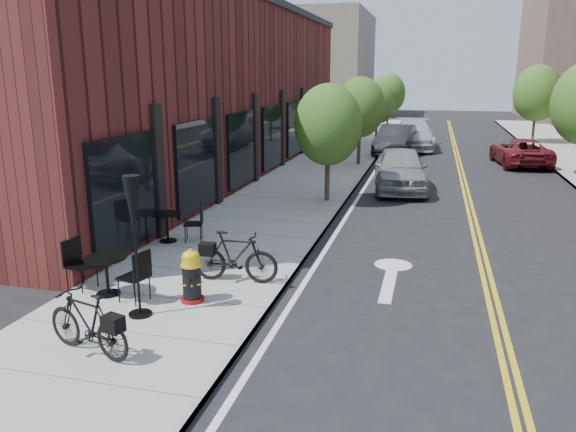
% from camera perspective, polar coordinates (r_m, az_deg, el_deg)
% --- Properties ---
extents(ground, '(120.00, 120.00, 0.00)m').
position_cam_1_polar(ground, '(10.29, -2.07, -9.92)').
color(ground, black).
rests_on(ground, ground).
extents(sidewalk_near, '(4.00, 70.00, 0.12)m').
position_cam_1_polar(sidewalk_near, '(20.00, 0.54, 2.30)').
color(sidewalk_near, '#9E9B93').
rests_on(sidewalk_near, ground).
extents(building_near, '(5.00, 28.00, 7.00)m').
position_cam_1_polar(building_near, '(24.77, -7.53, 12.52)').
color(building_near, '#451916').
rests_on(building_near, ground).
extents(bg_building_left, '(8.00, 14.00, 10.00)m').
position_cam_1_polar(bg_building_left, '(57.99, 3.95, 15.05)').
color(bg_building_left, '#726656').
rests_on(bg_building_left, ground).
extents(tree_near_a, '(2.20, 2.20, 3.81)m').
position_cam_1_polar(tree_near_a, '(18.36, 4.10, 9.22)').
color(tree_near_a, '#382B1E').
rests_on(tree_near_a, sidewalk_near).
extents(tree_near_b, '(2.30, 2.30, 3.98)m').
position_cam_1_polar(tree_near_b, '(26.24, 7.34, 10.90)').
color(tree_near_b, '#382B1E').
rests_on(tree_near_b, sidewalk_near).
extents(tree_near_c, '(2.10, 2.10, 3.67)m').
position_cam_1_polar(tree_near_c, '(34.19, 9.07, 11.30)').
color(tree_near_c, '#382B1E').
rests_on(tree_near_c, sidewalk_near).
extents(tree_near_d, '(2.40, 2.40, 4.11)m').
position_cam_1_polar(tree_near_d, '(42.15, 10.18, 12.14)').
color(tree_near_d, '#382B1E').
rests_on(tree_near_d, sidewalk_near).
extents(tree_far_c, '(2.80, 2.80, 4.62)m').
position_cam_1_polar(tree_far_c, '(37.48, 23.99, 11.33)').
color(tree_far_c, '#382B1E').
rests_on(tree_far_c, sidewalk_far).
extents(fire_hydrant, '(0.57, 0.57, 1.01)m').
position_cam_1_polar(fire_hydrant, '(10.51, -9.77, -6.08)').
color(fire_hydrant, maroon).
rests_on(fire_hydrant, sidewalk_near).
extents(bicycle_left, '(1.73, 0.91, 1.00)m').
position_cam_1_polar(bicycle_left, '(9.00, -19.70, -10.19)').
color(bicycle_left, black).
rests_on(bicycle_left, sidewalk_near).
extents(bicycle_right, '(1.78, 0.60, 1.06)m').
position_cam_1_polar(bicycle_right, '(11.34, -5.38, -4.14)').
color(bicycle_right, black).
rests_on(bicycle_right, sidewalk_near).
extents(bistro_set_b, '(1.86, 0.94, 0.98)m').
position_cam_1_polar(bistro_set_b, '(11.19, -17.96, -5.24)').
color(bistro_set_b, black).
rests_on(bistro_set_b, sidewalk_near).
extents(bistro_set_c, '(1.79, 0.96, 0.94)m').
position_cam_1_polar(bistro_set_c, '(14.30, -12.18, -0.72)').
color(bistro_set_c, black).
rests_on(bistro_set_c, sidewalk_near).
extents(patio_umbrella, '(0.40, 0.40, 2.48)m').
position_cam_1_polar(patio_umbrella, '(9.72, -15.42, -0.07)').
color(patio_umbrella, black).
rests_on(patio_umbrella, sidewalk_near).
extents(parked_car_a, '(2.35, 4.78, 1.57)m').
position_cam_1_polar(parked_car_a, '(21.19, 11.32, 4.69)').
color(parked_car_a, gray).
rests_on(parked_car_a, ground).
extents(parked_car_b, '(2.13, 4.93, 1.58)m').
position_cam_1_polar(parked_car_b, '(30.54, 10.89, 7.60)').
color(parked_car_b, black).
rests_on(parked_car_b, ground).
extents(parked_car_c, '(2.59, 5.73, 1.63)m').
position_cam_1_polar(parked_car_c, '(33.22, 12.60, 8.08)').
color(parked_car_c, silver).
rests_on(parked_car_c, ground).
extents(parked_car_far, '(2.60, 4.78, 1.27)m').
position_cam_1_polar(parked_car_far, '(28.64, 22.52, 6.03)').
color(parked_car_far, maroon).
rests_on(parked_car_far, ground).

